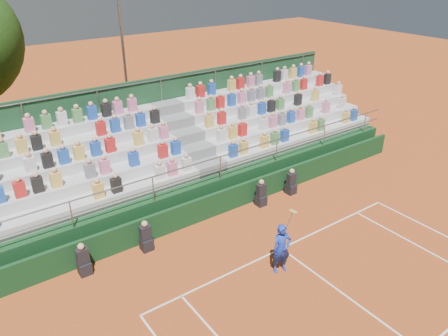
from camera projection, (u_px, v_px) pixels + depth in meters
ground at (281, 249)px, 15.50m from camera, size 90.00×90.00×0.00m
courtside_wall at (228, 199)px, 17.62m from camera, size 20.00×0.15×1.00m
line_officials at (205, 216)px, 16.56m from camera, size 9.57×0.40×1.19m
grandstand at (186, 159)px, 19.72m from camera, size 20.00×5.20×4.40m
tennis_player at (282, 248)px, 14.06m from camera, size 0.89×0.57×2.22m
floodlight_mast at (123, 51)px, 23.82m from camera, size 0.60×0.25×7.92m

